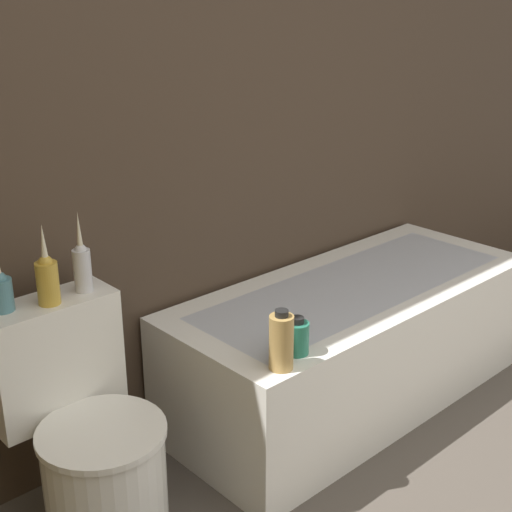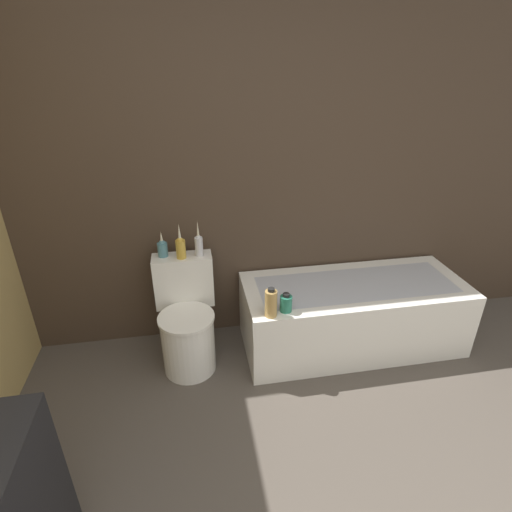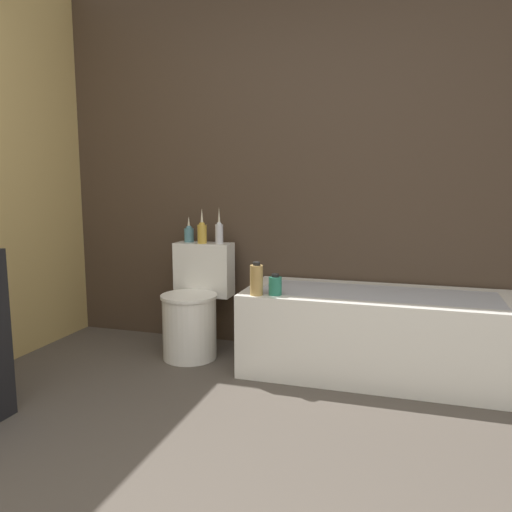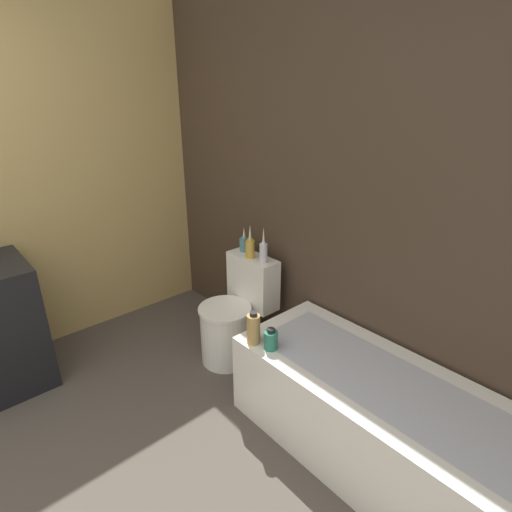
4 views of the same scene
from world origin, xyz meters
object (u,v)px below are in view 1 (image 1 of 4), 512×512
(shampoo_bottle_short, at_px, (297,337))
(vase_bronze, at_px, (82,265))
(shampoo_bottle_tall, at_px, (281,342))
(toilet, at_px, (90,448))
(vase_silver, at_px, (47,277))
(bathtub, at_px, (352,341))
(vase_gold, at_px, (0,290))

(shampoo_bottle_short, bearing_deg, vase_bronze, 141.07)
(shampoo_bottle_tall, distance_m, shampoo_bottle_short, 0.12)
(vase_bronze, relative_size, shampoo_bottle_short, 1.99)
(toilet, bearing_deg, vase_bronze, 54.48)
(vase_bronze, distance_m, shampoo_bottle_short, 0.71)
(vase_silver, relative_size, shampoo_bottle_tall, 1.24)
(vase_bronze, relative_size, shampoo_bottle_tall, 1.28)
(vase_silver, distance_m, shampoo_bottle_short, 0.79)
(bathtub, relative_size, vase_gold, 8.71)
(bathtub, xyz_separation_m, vase_silver, (-1.21, 0.17, 0.57))
(shampoo_bottle_tall, bearing_deg, vase_gold, 143.50)
(toilet, height_order, vase_gold, vase_gold)
(vase_silver, bearing_deg, toilet, -90.00)
(bathtub, xyz_separation_m, vase_gold, (-1.33, 0.21, 0.55))
(vase_bronze, bearing_deg, vase_gold, 172.26)
(vase_gold, xyz_separation_m, vase_silver, (0.12, -0.05, 0.02))
(toilet, relative_size, vase_silver, 3.05)
(bathtub, height_order, vase_bronze, vase_bronze)
(toilet, bearing_deg, shampoo_bottle_short, -20.96)
(vase_gold, relative_size, shampoo_bottle_short, 1.44)
(vase_gold, height_order, vase_bronze, vase_bronze)
(vase_bronze, xyz_separation_m, shampoo_bottle_short, (0.51, -0.41, -0.27))
(bathtub, relative_size, toilet, 2.14)
(toilet, bearing_deg, shampoo_bottle_tall, -27.70)
(vase_silver, height_order, shampoo_bottle_tall, vase_silver)
(toilet, distance_m, vase_gold, 0.54)
(vase_silver, bearing_deg, vase_bronze, 6.71)
(vase_silver, height_order, vase_bronze, vase_bronze)
(toilet, height_order, vase_silver, vase_silver)
(bathtub, height_order, toilet, toilet)
(bathtub, distance_m, shampoo_bottle_tall, 0.81)
(toilet, distance_m, shampoo_bottle_tall, 0.66)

